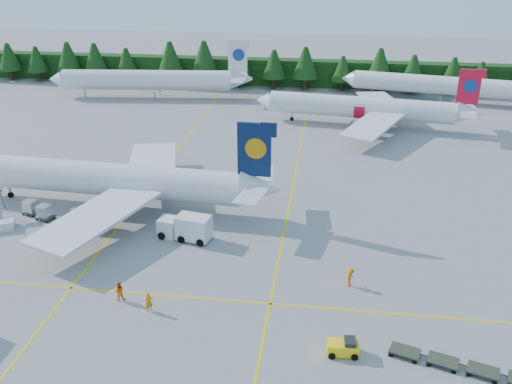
# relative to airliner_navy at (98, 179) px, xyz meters

# --- Properties ---
(ground) EXTENTS (320.00, 320.00, 0.00)m
(ground) POSITION_rel_airliner_navy_xyz_m (18.30, -12.75, -3.74)
(ground) COLOR #979792
(ground) RESTS_ON ground
(taxi_stripe_a) EXTENTS (0.25, 120.00, 0.01)m
(taxi_stripe_a) POSITION_rel_airliner_navy_xyz_m (4.30, 7.25, -3.73)
(taxi_stripe_a) COLOR yellow
(taxi_stripe_a) RESTS_ON ground
(taxi_stripe_b) EXTENTS (0.25, 120.00, 0.01)m
(taxi_stripe_b) POSITION_rel_airliner_navy_xyz_m (24.30, 7.25, -3.73)
(taxi_stripe_b) COLOR yellow
(taxi_stripe_b) RESTS_ON ground
(taxi_stripe_cross) EXTENTS (80.00, 0.25, 0.01)m
(taxi_stripe_cross) POSITION_rel_airliner_navy_xyz_m (18.30, -18.75, -3.73)
(taxi_stripe_cross) COLOR yellow
(taxi_stripe_cross) RESTS_ON ground
(treeline_hedge) EXTENTS (220.00, 4.00, 6.00)m
(treeline_hedge) POSITION_rel_airliner_navy_xyz_m (18.30, 69.25, -0.74)
(treeline_hedge) COLOR black
(treeline_hedge) RESTS_ON ground
(airliner_navy) EXTENTS (42.76, 35.12, 12.43)m
(airliner_navy) POSITION_rel_airliner_navy_xyz_m (0.00, 0.00, 0.00)
(airliner_navy) COLOR silver
(airliner_navy) RESTS_ON ground
(airliner_red) EXTENTS (39.45, 32.28, 11.49)m
(airliner_red) POSITION_rel_airliner_navy_xyz_m (33.61, 39.38, -0.28)
(airliner_red) COLOR silver
(airliner_red) RESTS_ON ground
(airliner_far_left) EXTENTS (42.84, 8.18, 12.46)m
(airliner_far_left) POSITION_rel_airliner_navy_xyz_m (-11.97, 53.62, 0.17)
(airliner_far_left) COLOR silver
(airliner_far_left) RESTS_ON ground
(airliner_far_right) EXTENTS (38.70, 10.43, 11.35)m
(airliner_far_right) POSITION_rel_airliner_navy_xyz_m (48.85, 59.45, -0.18)
(airliner_far_right) COLOR silver
(airliner_far_right) RESTS_ON ground
(service_truck) EXTENTS (6.47, 3.37, 2.97)m
(service_truck) POSITION_rel_airliner_navy_xyz_m (13.04, -7.16, -2.26)
(service_truck) COLOR white
(service_truck) RESTS_ON ground
(baggage_tug) EXTENTS (2.70, 1.57, 1.40)m
(baggage_tug) POSITION_rel_airliner_navy_xyz_m (31.18, -24.98, -3.05)
(baggage_tug) COLOR yellow
(baggage_tug) RESTS_ON ground
(dolly_train) EXTENTS (14.71, 5.32, 0.14)m
(dolly_train) POSITION_rel_airliner_navy_xyz_m (42.20, -26.03, -3.28)
(dolly_train) COLOR #323829
(dolly_train) RESTS_ON ground
(uld_pair) EXTENTS (4.81, 3.24, 1.59)m
(uld_pair) POSITION_rel_airliner_navy_xyz_m (-6.51, -4.23, -2.67)
(uld_pair) COLOR #323829
(uld_pair) RESTS_ON ground
(crew_a) EXTENTS (0.83, 0.76, 1.91)m
(crew_a) POSITION_rel_airliner_navy_xyz_m (13.21, -21.36, -2.78)
(crew_a) COLOR orange
(crew_a) RESTS_ON ground
(crew_b) EXTENTS (1.17, 1.03, 2.01)m
(crew_b) POSITION_rel_airliner_navy_xyz_m (9.84, -20.02, -2.73)
(crew_b) COLOR #F86005
(crew_b) RESTS_ON ground
(crew_c) EXTENTS (0.85, 0.98, 1.99)m
(crew_c) POSITION_rel_airliner_navy_xyz_m (31.86, -14.61, -2.74)
(crew_c) COLOR #FF6405
(crew_c) RESTS_ON ground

